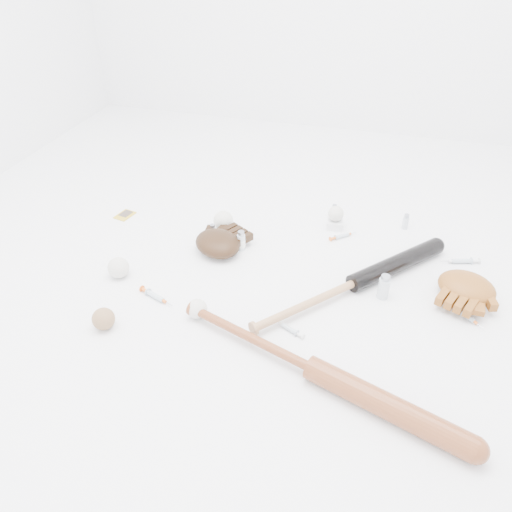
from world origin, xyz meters
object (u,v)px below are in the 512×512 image
(bat_dark, at_px, (354,283))
(glove_dark, at_px, (218,243))
(bat_wood, at_px, (312,368))
(pedestal, at_px, (335,224))

(bat_dark, xyz_separation_m, glove_dark, (-0.54, 0.09, 0.01))
(glove_dark, bearing_deg, bat_wood, -16.72)
(bat_wood, relative_size, glove_dark, 4.21)
(bat_dark, relative_size, glove_dark, 3.91)
(bat_wood, bearing_deg, pedestal, 112.92)
(bat_dark, bearing_deg, glove_dark, 121.29)
(bat_wood, bearing_deg, glove_dark, 150.96)
(bat_dark, distance_m, glove_dark, 0.55)
(glove_dark, bearing_deg, pedestal, 67.50)
(glove_dark, relative_size, pedestal, 3.54)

